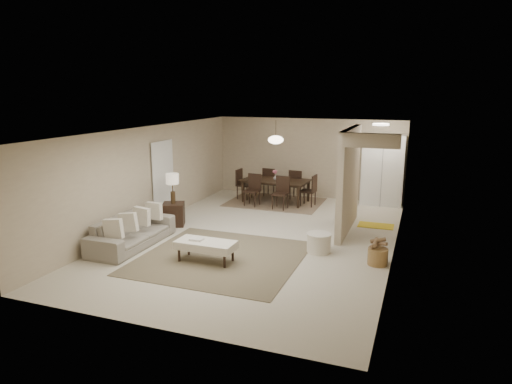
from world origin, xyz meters
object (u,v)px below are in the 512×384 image
at_px(sofa, 132,231).
at_px(ottoman_bench, 206,245).
at_px(round_pouf, 319,243).
at_px(wicker_basket, 378,257).
at_px(side_table, 174,214).
at_px(pantry_cabinet, 383,170).
at_px(dining_table, 275,191).

distance_m(sofa, ottoman_bench, 1.97).
bearing_deg(round_pouf, wicker_basket, -13.76).
relative_size(side_table, wicker_basket, 1.47).
xyz_separation_m(sofa, side_table, (0.05, 1.70, -0.04)).
height_order(pantry_cabinet, side_table, pantry_cabinet).
xyz_separation_m(pantry_cabinet, wicker_basket, (0.40, -5.00, -0.88)).
bearing_deg(side_table, sofa, -91.68).
bearing_deg(pantry_cabinet, dining_table, -165.22).
distance_m(round_pouf, wicker_basket, 1.28).
xyz_separation_m(ottoman_bench, dining_table, (-0.23, 5.21, 0.01)).
bearing_deg(side_table, ottoman_bench, -46.48).
bearing_deg(dining_table, sofa, -104.29).
bearing_deg(dining_table, side_table, -112.49).
distance_m(sofa, side_table, 1.70).
xyz_separation_m(side_table, dining_table, (1.67, 3.21, 0.06)).
relative_size(sofa, round_pouf, 4.31).
bearing_deg(dining_table, ottoman_bench, -82.45).
relative_size(sofa, side_table, 3.93).
distance_m(pantry_cabinet, ottoman_bench, 6.70).
distance_m(pantry_cabinet, wicker_basket, 5.10).
xyz_separation_m(pantry_cabinet, sofa, (-4.80, -5.72, -0.72)).
bearing_deg(sofa, ottoman_bench, -99.23).
bearing_deg(pantry_cabinet, wicker_basket, -85.43).
height_order(sofa, dining_table, dining_table).
height_order(ottoman_bench, dining_table, dining_table).
bearing_deg(side_table, pantry_cabinet, 40.25).
height_order(sofa, wicker_basket, sofa).
xyz_separation_m(ottoman_bench, side_table, (-1.90, 2.00, -0.06)).
distance_m(pantry_cabinet, round_pouf, 4.85).
bearing_deg(wicker_basket, side_table, 169.21).
relative_size(wicker_basket, dining_table, 0.20).
bearing_deg(round_pouf, dining_table, 119.87).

